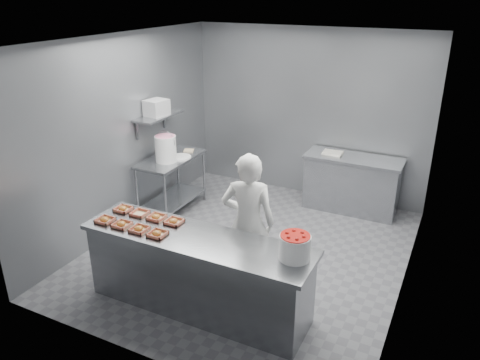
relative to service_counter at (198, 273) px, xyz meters
name	(u,v)px	position (x,y,z in m)	size (l,w,h in m)	color
floor	(250,251)	(0.00, 1.35, -0.45)	(4.50, 4.50, 0.00)	#4C4C51
ceiling	(252,40)	(0.00, 1.35, 2.35)	(4.50, 4.50, 0.00)	white
wall_back	(308,114)	(0.00, 3.60, 0.95)	(4.00, 0.04, 2.80)	slate
wall_left	(125,134)	(-2.00, 1.35, 0.95)	(0.04, 4.50, 2.80)	slate
wall_right	(417,182)	(2.00, 1.35, 0.95)	(0.04, 4.50, 2.80)	slate
service_counter	(198,273)	(0.00, 0.00, 0.00)	(2.60, 0.70, 0.90)	slate
prep_table	(172,176)	(-1.65, 1.95, 0.14)	(0.60, 1.20, 0.90)	slate
back_counter	(352,184)	(0.90, 3.25, 0.00)	(1.50, 0.60, 0.90)	slate
wall_shelf	(159,116)	(-1.82, 1.95, 1.10)	(0.35, 0.90, 0.03)	slate
tray_0	(105,220)	(-1.11, -0.16, 0.47)	(0.19, 0.18, 0.06)	tan
tray_1	(122,224)	(-0.87, -0.16, 0.47)	(0.19, 0.18, 0.06)	tan
tray_2	(139,229)	(-0.63, -0.16, 0.47)	(0.19, 0.18, 0.06)	tan
tray_3	(157,234)	(-0.39, -0.16, 0.47)	(0.19, 0.18, 0.06)	tan
tray_4	(123,209)	(-1.11, 0.16, 0.47)	(0.19, 0.18, 0.06)	tan
tray_5	(140,213)	(-0.86, 0.16, 0.47)	(0.19, 0.18, 0.04)	tan
tray_6	(156,217)	(-0.63, 0.16, 0.47)	(0.19, 0.18, 0.06)	tan
tray_7	(174,221)	(-0.39, 0.16, 0.47)	(0.19, 0.18, 0.06)	tan
worker	(248,223)	(0.31, 0.63, 0.39)	(0.62, 0.41, 1.69)	silver
strawberry_tub	(295,246)	(1.08, 0.07, 0.59)	(0.31, 0.31, 0.26)	white
glaze_bucket	(166,148)	(-1.62, 1.79, 0.66)	(0.33, 0.32, 0.49)	white
bucket_lid	(180,157)	(-1.51, 2.01, 0.46)	(0.33, 0.33, 0.03)	white
rag	(189,150)	(-1.57, 2.35, 0.46)	(0.15, 0.13, 0.02)	#CCB28C
appliance	(157,108)	(-1.82, 1.91, 1.23)	(0.28, 0.32, 0.24)	gray
paper_stack	(333,153)	(0.55, 3.25, 0.46)	(0.30, 0.22, 0.04)	silver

